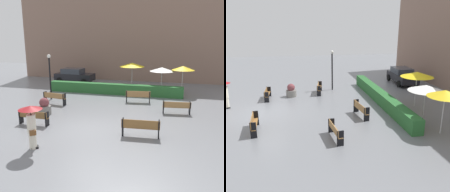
# 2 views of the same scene
# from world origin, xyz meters

# --- Properties ---
(ground_plane) EXTENTS (60.00, 60.00, 0.00)m
(ground_plane) POSITION_xyz_m (0.00, 0.00, 0.00)
(ground_plane) COLOR slate
(bench_far_right) EXTENTS (1.80, 0.55, 0.81)m
(bench_far_right) POSITION_xyz_m (4.68, 3.98, 0.48)
(bench_far_right) COLOR #9E7242
(bench_far_right) RESTS_ON ground
(bench_near_left) EXTENTS (1.79, 0.37, 0.81)m
(bench_near_left) POSITION_xyz_m (-3.07, -0.18, 0.49)
(bench_near_left) COLOR brown
(bench_near_left) RESTS_ON ground
(bench_back_row) EXTENTS (1.88, 0.59, 0.90)m
(bench_back_row) POSITION_xyz_m (1.85, 6.14, 0.53)
(bench_back_row) COLOR #9E7242
(bench_back_row) RESTS_ON ground
(bench_near_right) EXTENTS (1.90, 0.46, 0.89)m
(bench_near_right) POSITION_xyz_m (2.98, -0.31, 0.53)
(bench_near_right) COLOR olive
(bench_near_right) RESTS_ON ground
(bench_far_left) EXTENTS (1.86, 0.61, 0.87)m
(bench_far_left) POSITION_xyz_m (-4.05, 4.05, 0.53)
(bench_far_left) COLOR #9E7242
(bench_far_left) RESTS_ON ground
(planter_pot) EXTENTS (0.83, 0.83, 1.09)m
(planter_pot) POSITION_xyz_m (-3.48, 1.70, 0.47)
(planter_pot) COLOR slate
(planter_pot) RESTS_ON ground
(lamp_post) EXTENTS (0.28, 0.28, 3.56)m
(lamp_post) POSITION_xyz_m (-5.04, 5.37, 2.21)
(lamp_post) COLOR black
(lamp_post) RESTS_ON ground
(patio_umbrella_yellow) EXTENTS (2.30, 2.30, 2.55)m
(patio_umbrella_yellow) POSITION_xyz_m (0.55, 10.57, 2.36)
(patio_umbrella_yellow) COLOR silver
(patio_umbrella_yellow) RESTS_ON ground
(patio_umbrella_white) EXTENTS (2.11, 2.11, 2.32)m
(patio_umbrella_white) POSITION_xyz_m (3.34, 9.70, 2.14)
(patio_umbrella_white) COLOR silver
(patio_umbrella_white) RESTS_ON ground
(patio_umbrella_yellow_far) EXTENTS (1.89, 1.89, 2.47)m
(patio_umbrella_yellow_far) POSITION_xyz_m (5.09, 9.79, 2.29)
(patio_umbrella_yellow_far) COLOR silver
(patio_umbrella_yellow_far) RESTS_ON ground
(hedge_strip) EXTENTS (11.84, 0.70, 0.91)m
(hedge_strip) POSITION_xyz_m (-0.70, 8.40, 0.45)
(hedge_strip) COLOR #28602D
(hedge_strip) RESTS_ON ground
(parked_car) EXTENTS (4.25, 2.08, 1.57)m
(parked_car) POSITION_xyz_m (-6.22, 12.66, 0.82)
(parked_car) COLOR black
(parked_car) RESTS_ON ground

